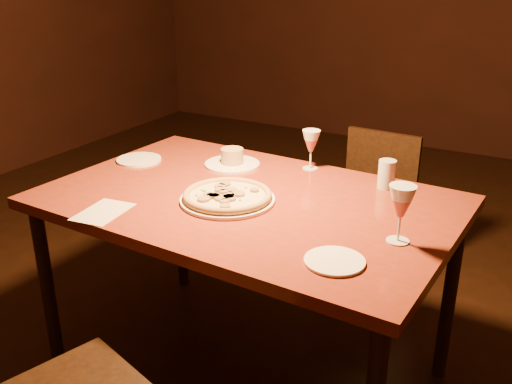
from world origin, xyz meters
The scene contains 11 objects.
floor centered at (0.00, 0.00, 0.00)m, with size 7.00×7.00×0.00m, color black.
dining_table centered at (-0.02, -0.07, 0.73)m, with size 1.55×1.04×0.80m.
chair_far centered at (0.16, 0.90, 0.46)m, with size 0.41×0.41×0.81m.
pizza_plate centered at (-0.06, -0.14, 0.82)m, with size 0.35×0.35×0.04m.
ramekin_saucer centered at (-0.25, 0.20, 0.83)m, with size 0.24×0.24×0.08m.
wine_glass_far centered at (0.06, 0.33, 0.89)m, with size 0.08×0.08×0.17m, color #AB4947, non-canonical shape.
wine_glass_right centered at (0.57, -0.16, 0.90)m, with size 0.08×0.08×0.19m, color #AB4947, non-canonical shape.
water_tumbler centered at (0.40, 0.27, 0.86)m, with size 0.07×0.07×0.11m, color #B2BDC3.
side_plate_left centered at (-0.65, 0.06, 0.81)m, with size 0.19×0.19×0.01m, color white.
side_plate_near centered at (0.45, -0.38, 0.81)m, with size 0.18×0.18×0.01m, color white.
menu_card centered at (-0.39, -0.44, 0.80)m, with size 0.14×0.21×0.00m, color beige.
Camera 1 is at (0.96, -1.77, 1.61)m, focal length 40.00 mm.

